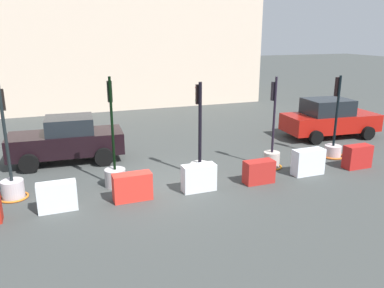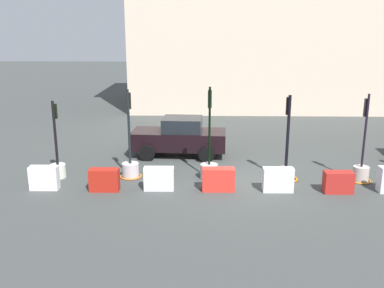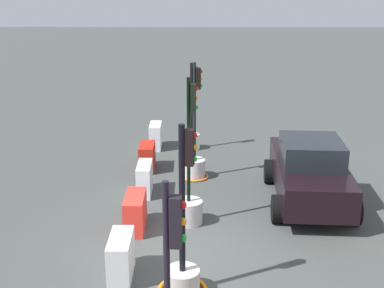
% 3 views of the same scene
% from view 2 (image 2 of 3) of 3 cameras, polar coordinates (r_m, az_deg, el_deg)
% --- Properties ---
extents(ground_plane, '(120.00, 120.00, 0.00)m').
position_cam_2_polar(ground_plane, '(16.44, 7.07, -5.01)').
color(ground_plane, '#3D413F').
extents(traffic_light_0, '(0.57, 0.57, 3.01)m').
position_cam_2_polar(traffic_light_0, '(17.41, -17.34, -2.25)').
color(traffic_light_0, silver).
rests_on(traffic_light_0, ground_plane).
extents(traffic_light_1, '(0.84, 0.84, 3.43)m').
position_cam_2_polar(traffic_light_1, '(16.87, -8.14, -2.70)').
color(traffic_light_1, beige).
rests_on(traffic_light_1, ground_plane).
extents(traffic_light_2, '(0.67, 0.67, 3.55)m').
position_cam_2_polar(traffic_light_2, '(16.53, 2.28, -2.81)').
color(traffic_light_2, '#ADA7A9').
rests_on(traffic_light_2, ground_plane).
extents(traffic_light_3, '(0.94, 0.94, 3.26)m').
position_cam_2_polar(traffic_light_3, '(16.79, 12.30, -2.94)').
color(traffic_light_3, '#B6B3B0').
rests_on(traffic_light_3, ground_plane).
extents(traffic_light_4, '(0.80, 0.80, 3.33)m').
position_cam_2_polar(traffic_light_4, '(17.45, 21.46, -2.95)').
color(traffic_light_4, '#BBADA4').
rests_on(traffic_light_4, ground_plane).
extents(construction_barrier_0, '(1.02, 0.40, 0.86)m').
position_cam_2_polar(construction_barrier_0, '(16.36, -18.95, -4.26)').
color(construction_barrier_0, white).
rests_on(construction_barrier_0, ground_plane).
extents(construction_barrier_1, '(1.05, 0.46, 0.81)m').
position_cam_2_polar(construction_barrier_1, '(15.67, -11.51, -4.67)').
color(construction_barrier_1, '#AE2014').
rests_on(construction_barrier_1, ground_plane).
extents(construction_barrier_2, '(1.07, 0.39, 0.85)m').
position_cam_2_polar(construction_barrier_2, '(15.46, -4.40, -4.59)').
color(construction_barrier_2, silver).
rests_on(construction_barrier_2, ground_plane).
extents(construction_barrier_3, '(1.15, 0.47, 0.83)m').
position_cam_2_polar(construction_barrier_3, '(15.39, 3.50, -4.70)').
color(construction_barrier_3, red).
rests_on(construction_barrier_3, ground_plane).
extents(construction_barrier_4, '(1.07, 0.44, 0.86)m').
position_cam_2_polar(construction_barrier_4, '(15.59, 11.29, -4.66)').
color(construction_barrier_4, silver).
rests_on(construction_barrier_4, ground_plane).
extents(construction_barrier_5, '(1.01, 0.48, 0.77)m').
position_cam_2_polar(construction_barrier_5, '(16.04, 18.77, -4.80)').
color(construction_barrier_5, '#AE231E').
rests_on(construction_barrier_5, ground_plane).
extents(car_black_sedan, '(4.29, 2.27, 1.75)m').
position_cam_2_polar(car_black_sedan, '(19.46, -1.66, 0.92)').
color(car_black_sedan, black).
rests_on(car_black_sedan, ground_plane).
extents(building_main_facade, '(18.09, 9.32, 11.18)m').
position_cam_2_polar(building_main_facade, '(32.71, 8.34, 14.92)').
color(building_main_facade, beige).
rests_on(building_main_facade, ground_plane).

